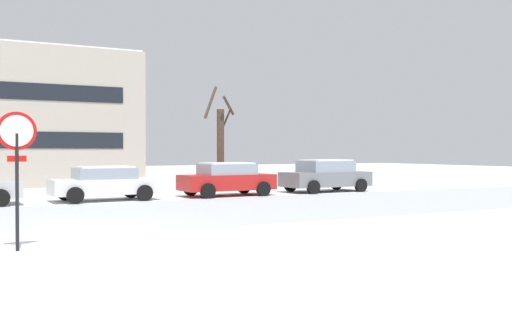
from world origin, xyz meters
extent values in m
plane|color=white|center=(0.00, 0.00, 0.00)|extent=(120.00, 120.00, 0.00)
cube|color=#B7BCC4|center=(0.00, 3.19, 0.00)|extent=(80.00, 8.38, 0.00)
cylinder|color=black|center=(-1.74, -2.35, 1.17)|extent=(0.07, 0.07, 2.33)
cylinder|color=red|center=(-1.74, -2.35, 2.38)|extent=(0.76, 0.06, 0.76)
cylinder|color=white|center=(-1.74, -2.36, 2.38)|extent=(0.62, 0.06, 0.62)
cube|color=red|center=(-1.74, -2.35, 1.83)|extent=(0.36, 0.04, 0.12)
cylinder|color=white|center=(-1.74, -2.34, 2.43)|extent=(0.42, 0.05, 0.42)
cylinder|color=black|center=(-1.40, 7.65, 0.32)|extent=(0.65, 0.25, 0.64)
cube|color=white|center=(2.46, 8.51, 0.57)|extent=(4.22, 1.89, 0.61)
cube|color=#8C99A8|center=(2.46, 8.51, 1.10)|extent=(2.35, 1.68, 0.43)
cube|color=white|center=(2.46, 8.51, 1.34)|extent=(2.14, 1.55, 0.06)
cylinder|color=black|center=(3.78, 9.45, 0.32)|extent=(0.65, 0.25, 0.64)
cylinder|color=black|center=(3.85, 7.69, 0.32)|extent=(0.65, 0.25, 0.64)
cylinder|color=black|center=(1.08, 9.34, 0.32)|extent=(0.65, 0.25, 0.64)
cylinder|color=black|center=(1.15, 7.58, 0.32)|extent=(0.65, 0.25, 0.64)
cube|color=red|center=(7.82, 8.50, 0.61)|extent=(4.21, 1.90, 0.67)
cube|color=#8C99A8|center=(7.82, 8.50, 1.18)|extent=(2.34, 1.69, 0.47)
cube|color=white|center=(7.82, 8.50, 1.44)|extent=(2.13, 1.56, 0.06)
cylinder|color=black|center=(9.13, 9.44, 0.32)|extent=(0.65, 0.25, 0.64)
cylinder|color=black|center=(9.20, 7.67, 0.32)|extent=(0.65, 0.25, 0.64)
cylinder|color=black|center=(6.44, 9.33, 0.32)|extent=(0.65, 0.25, 0.64)
cylinder|color=black|center=(6.51, 7.56, 0.32)|extent=(0.65, 0.25, 0.64)
cube|color=slate|center=(13.17, 8.67, 0.62)|extent=(4.41, 2.05, 0.70)
cube|color=#8C99A8|center=(13.17, 8.67, 1.24)|extent=(2.46, 1.82, 0.54)
cube|color=white|center=(13.17, 8.67, 1.53)|extent=(2.23, 1.68, 0.06)
cylinder|color=black|center=(14.54, 9.68, 0.32)|extent=(0.65, 0.25, 0.64)
cylinder|color=black|center=(14.62, 7.77, 0.32)|extent=(0.65, 0.25, 0.64)
cylinder|color=black|center=(11.72, 9.57, 0.32)|extent=(0.65, 0.25, 0.64)
cylinder|color=black|center=(11.80, 7.66, 0.32)|extent=(0.65, 0.25, 0.64)
cylinder|color=#423326|center=(8.98, 11.80, 2.03)|extent=(0.37, 0.37, 4.07)
cylinder|color=#423326|center=(9.33, 11.91, 3.54)|extent=(0.34, 0.81, 1.18)
cylinder|color=#423326|center=(9.25, 11.42, 4.24)|extent=(0.91, 0.69, 0.91)
cylinder|color=#423326|center=(8.63, 12.24, 4.44)|extent=(1.06, 0.88, 1.71)
cube|color=#B2A899|center=(0.37, 23.47, 3.85)|extent=(13.25, 11.04, 7.70)
cube|color=white|center=(0.37, 23.47, 7.75)|extent=(12.98, 10.82, 0.10)
cube|color=black|center=(0.37, 17.93, 2.57)|extent=(10.60, 0.04, 0.90)
cube|color=black|center=(0.37, 17.93, 5.13)|extent=(10.60, 0.04, 0.90)
camera|label=1|loc=(-2.83, -14.66, 1.98)|focal=40.59mm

